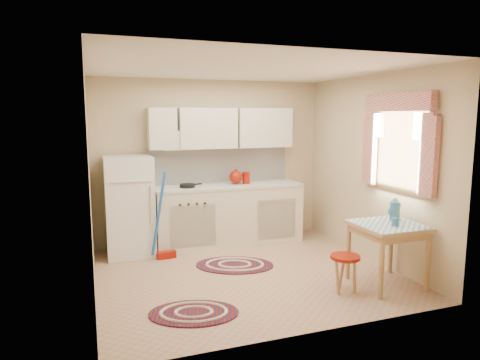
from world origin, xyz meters
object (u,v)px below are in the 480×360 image
(base_cabinets, at_px, (229,215))
(stool, at_px, (345,274))
(fridge, at_px, (129,206))
(table, at_px, (387,255))

(base_cabinets, height_order, stool, base_cabinets)
(fridge, relative_size, table, 1.94)
(fridge, relative_size, base_cabinets, 0.62)
(base_cabinets, distance_m, table, 2.50)
(fridge, bearing_deg, base_cabinets, 1.94)
(base_cabinets, xyz_separation_m, table, (1.21, -2.19, -0.08))
(fridge, bearing_deg, stool, -45.41)
(base_cabinets, relative_size, stool, 5.36)
(fridge, xyz_separation_m, table, (2.69, -2.14, -0.34))
(stool, bearing_deg, base_cabinets, 106.31)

